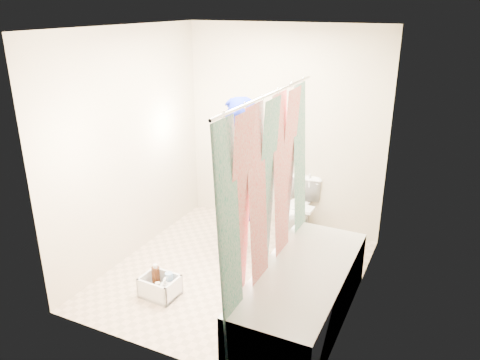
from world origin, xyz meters
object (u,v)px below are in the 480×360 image
at_px(bathtub, 302,293).
at_px(toilet, 298,209).
at_px(plumber, 235,179).
at_px(cleaning_caddy, 161,287).

bearing_deg(bathtub, toilet, 110.11).
bearing_deg(toilet, bathtub, -67.53).
bearing_deg(plumber, bathtub, 31.33).
bearing_deg(cleaning_caddy, toilet, 69.62).
xyz_separation_m(plumber, cleaning_caddy, (-0.26, -1.07, -0.77)).
distance_m(toilet, cleaning_caddy, 1.91).
bearing_deg(bathtub, cleaning_caddy, -169.84).
height_order(bathtub, cleaning_caddy, bathtub).
distance_m(bathtub, cleaning_caddy, 1.33).
xyz_separation_m(bathtub, toilet, (-0.55, 1.50, 0.07)).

